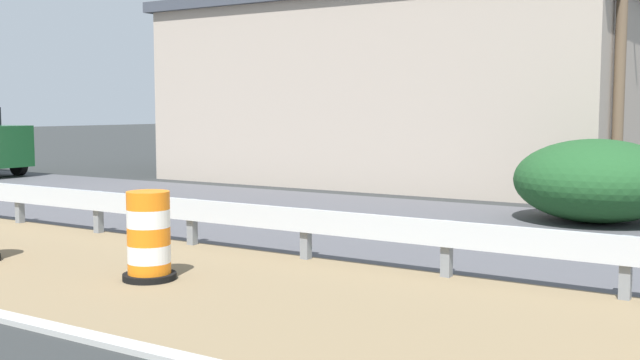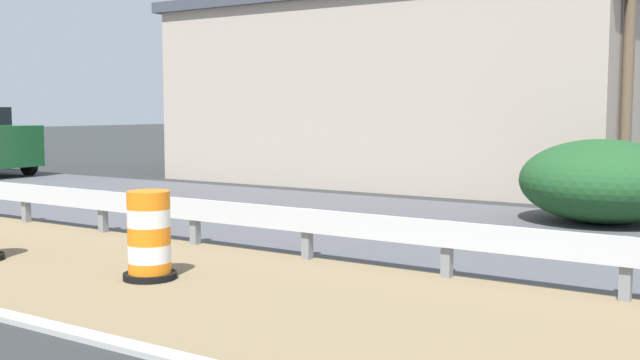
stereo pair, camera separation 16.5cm
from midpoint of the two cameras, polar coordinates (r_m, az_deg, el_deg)
The scene contains 5 objects.
traffic_barrel_close at distance 9.37m, azimuth -13.31°, elevation -4.44°, with size 0.65×0.65×1.08m.
roadside_shop_near at distance 22.58m, azimuth 6.57°, elevation 6.69°, with size 8.58×13.06×5.16m.
utility_pole_near at distance 17.78m, azimuth 21.62°, elevation 12.08°, with size 0.24×1.80×8.19m.
bush_roadside at distance 14.62m, azimuth 19.84°, elevation -0.04°, with size 2.94×2.94×1.52m, color #1E4C23.
tree_roadside at distance 26.23m, azimuth -7.62°, elevation 10.80°, with size 3.89×3.89×6.33m.
Camera 1 is at (-5.76, 3.83, 2.06)m, focal length 42.34 mm.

